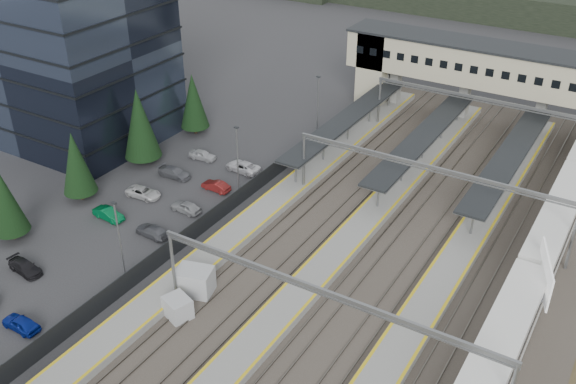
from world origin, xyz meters
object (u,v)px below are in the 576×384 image
Objects in this scene: relay_cabin_near at (195,282)px; train at (556,224)px; office_building at (60,42)px; relay_cabin_far at (178,308)px; footbridge at (474,67)px; billboard at (544,275)px.

relay_cabin_near is 35.05m from train.
office_building is at bearing -174.29° from train.
footbridge is (8.08, 51.68, 6.92)m from relay_cabin_far.
train is (60.00, 6.00, -10.04)m from office_building.
relay_cabin_far is 30.46m from billboard.
relay_cabin_far is 0.04× the size of train.
footbridge is (43.70, 30.00, -4.26)m from office_building.
office_building is at bearing -145.53° from footbridge.
office_building reaches higher than relay_cabin_far.
billboard is at bearing 27.00° from relay_cabin_near.
footbridge is at bearing 124.18° from train.
relay_cabin_far is 0.45× the size of billboard.
office_building is 40.90m from relay_cabin_near.
office_building is 0.39× the size of train.
footbridge is at bearing 116.26° from billboard.
billboard is at bearing -84.78° from train.
relay_cabin_far is at bearing -131.37° from train.
billboard reaches higher than train.
billboard is (17.31, -35.08, -4.27)m from footbridge.
relay_cabin_far is (0.76, -3.28, -0.27)m from relay_cabin_near.
train is (16.30, -24.00, -5.78)m from footbridge.
office_building is 4.04× the size of billboard.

